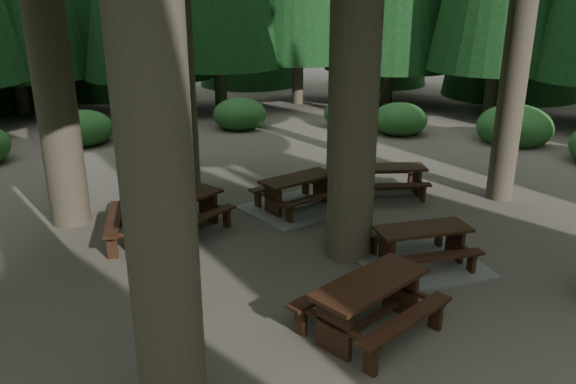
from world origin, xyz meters
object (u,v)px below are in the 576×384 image
object	(u,v)px
picnic_table_a	(421,253)
picnic_table_e	(370,298)
picnic_table_b	(147,213)
picnic_table_d	(390,176)
picnic_table_c	(298,198)
picnic_table_f	(183,208)

from	to	relation	value
picnic_table_a	picnic_table_e	bearing A→B (deg)	-135.11
picnic_table_b	picnic_table_d	size ratio (longest dim) A/B	1.07
picnic_table_d	picnic_table_e	xyz separation A→B (m)	(-3.05, -5.24, 0.06)
picnic_table_b	picnic_table_e	distance (m)	5.11
picnic_table_c	picnic_table_e	distance (m)	5.03
picnic_table_c	picnic_table_f	bearing A→B (deg)	169.15
picnic_table_c	picnic_table_f	xyz separation A→B (m)	(-2.62, -0.42, 0.23)
picnic_table_b	picnic_table_f	world-z (taller)	picnic_table_b
picnic_table_a	picnic_table_e	size ratio (longest dim) A/B	0.94
picnic_table_c	picnic_table_b	bearing A→B (deg)	171.22
picnic_table_a	picnic_table_c	distance (m)	3.54
picnic_table_b	picnic_table_e	xyz separation A→B (m)	(2.74, -4.31, -0.01)
picnic_table_f	picnic_table_b	bearing A→B (deg)	165.90
picnic_table_b	picnic_table_e	bearing A→B (deg)	-142.11
picnic_table_d	picnic_table_e	bearing A→B (deg)	-106.82
picnic_table_c	picnic_table_d	xyz separation A→B (m)	(2.43, 0.26, 0.22)
picnic_table_e	picnic_table_f	distance (m)	4.98
picnic_table_c	picnic_table_d	bearing A→B (deg)	-14.01
picnic_table_b	picnic_table_a	bearing A→B (deg)	-114.93
picnic_table_b	picnic_table_c	world-z (taller)	picnic_table_b
picnic_table_a	picnic_table_c	world-z (taller)	picnic_table_c
picnic_table_b	picnic_table_c	xyz separation A→B (m)	(3.36, 0.67, -0.30)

